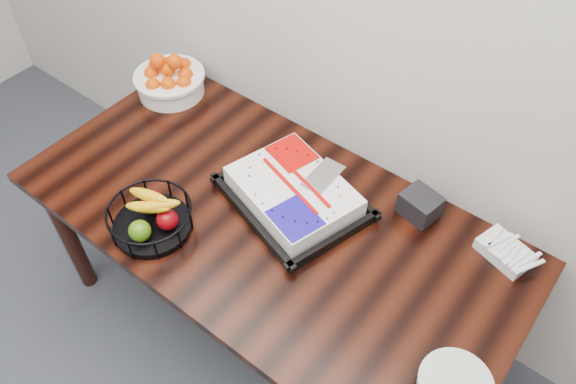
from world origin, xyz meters
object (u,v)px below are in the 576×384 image
Objects in this scene: tangerine_bowl at (169,77)px; fruit_basket at (150,217)px; table at (269,231)px; cake_tray at (293,193)px; napkin_box at (420,205)px.

fruit_basket is (0.49, -0.56, -0.02)m from tangerine_bowl.
cake_tray reaches higher than table.
fruit_basket reaches higher than cake_tray.
cake_tray is at bearing 74.06° from table.
tangerine_bowl is 1.18m from napkin_box.
fruit_basket is (-0.31, -0.39, 0.02)m from cake_tray.
tangerine_bowl reaches higher than fruit_basket.
table is 6.00× the size of tangerine_bowl.
tangerine_bowl is 2.38× the size of napkin_box.
fruit_basket is 0.93m from napkin_box.
fruit_basket is at bearing -49.10° from tangerine_bowl.
fruit_basket is at bearing -137.91° from napkin_box.
table is at bearing 45.82° from fruit_basket.
tangerine_bowl is at bearing 167.81° from cake_tray.
tangerine_bowl is 1.04× the size of fruit_basket.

